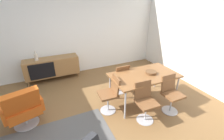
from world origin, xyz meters
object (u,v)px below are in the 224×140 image
at_px(vase_cobalt, 36,57).
at_px(lounge_chair_red, 22,107).
at_px(dining_chair_front_right, 171,93).
at_px(wooden_bowl_on_table, 151,72).
at_px(dining_chair_near_window, 110,93).
at_px(sideboard, 52,67).
at_px(dining_chair_front_left, 145,101).
at_px(dining_chair_back_left, 120,77).
at_px(dining_table, 144,76).

height_order(vase_cobalt, lounge_chair_red, vase_cobalt).
bearing_deg(dining_chair_front_right, wooden_bowl_on_table, 108.01).
bearing_deg(dining_chair_front_right, lounge_chair_red, 164.57).
bearing_deg(lounge_chair_red, dining_chair_near_window, -8.78).
xyz_separation_m(sideboard, dining_chair_near_window, (1.04, -2.13, 0.03)).
bearing_deg(dining_chair_front_left, lounge_chair_red, 160.21).
xyz_separation_m(sideboard, dining_chair_back_left, (1.58, -1.57, 0.03)).
relative_size(wooden_bowl_on_table, lounge_chair_red, 0.27).
bearing_deg(dining_table, dining_chair_back_left, 122.04).
bearing_deg(dining_table, dining_chair_near_window, -179.76).
bearing_deg(dining_chair_near_window, dining_chair_front_left, -45.69).
distance_m(dining_chair_front_left, dining_chair_back_left, 1.12).
relative_size(dining_chair_front_right, lounge_chair_red, 0.90).
xyz_separation_m(sideboard, dining_chair_front_left, (1.58, -2.68, 0.03)).
distance_m(sideboard, dining_chair_front_left, 3.11).
bearing_deg(dining_chair_near_window, wooden_bowl_on_table, -0.85).
xyz_separation_m(vase_cobalt, dining_chair_front_left, (1.97, -2.69, -0.35)).
distance_m(sideboard, lounge_chair_red, 1.99).
bearing_deg(wooden_bowl_on_table, dining_chair_near_window, 179.15).
relative_size(dining_chair_near_window, dining_chair_back_left, 1.00).
relative_size(sideboard, dining_chair_front_left, 1.87).
height_order(wooden_bowl_on_table, dining_chair_front_right, dining_chair_front_right).
distance_m(dining_chair_near_window, dining_chair_front_right, 1.36).
bearing_deg(dining_table, dining_chair_front_left, -121.84).
bearing_deg(vase_cobalt, dining_table, -42.60).
xyz_separation_m(dining_chair_front_right, dining_chair_back_left, (-0.70, 1.12, 0.00)).
bearing_deg(lounge_chair_red, wooden_bowl_on_table, -5.81).
distance_m(vase_cobalt, dining_chair_near_window, 2.59).
height_order(sideboard, dining_chair_front_left, dining_chair_front_left).
bearing_deg(vase_cobalt, wooden_bowl_on_table, -40.80).
bearing_deg(wooden_bowl_on_table, dining_chair_front_right, -71.99).
bearing_deg(sideboard, dining_chair_back_left, -44.82).
bearing_deg(dining_chair_back_left, dining_chair_front_left, -89.87).
bearing_deg(vase_cobalt, dining_chair_front_left, -53.80).
height_order(dining_chair_near_window, dining_chair_front_right, same).
relative_size(dining_chair_near_window, dining_chair_front_left, 1.00).
bearing_deg(dining_chair_front_right, dining_table, 122.01).
relative_size(vase_cobalt, dining_table, 0.18).
relative_size(wooden_bowl_on_table, dining_chair_back_left, 0.30).
xyz_separation_m(sideboard, dining_table, (1.93, -2.13, 0.26)).
relative_size(dining_chair_front_right, dining_chair_back_left, 1.00).
bearing_deg(dining_chair_front_left, dining_table, 58.16).
distance_m(dining_table, wooden_bowl_on_table, 0.19).
height_order(sideboard, vase_cobalt, vase_cobalt).
distance_m(dining_chair_front_right, dining_chair_back_left, 1.32).
height_order(dining_chair_front_right, dining_chair_back_left, same).
bearing_deg(dining_chair_front_right, vase_cobalt, 134.75).
relative_size(dining_chair_front_right, dining_chair_front_left, 1.00).
distance_m(sideboard, wooden_bowl_on_table, 3.02).
relative_size(dining_table, dining_chair_back_left, 1.87).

